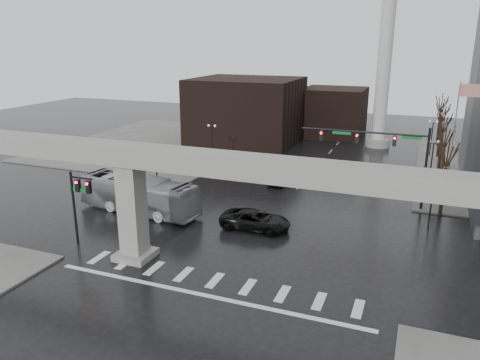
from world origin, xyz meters
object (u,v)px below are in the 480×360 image
(signal_mast_arm, at_px, (385,148))
(city_bus, at_px, (138,195))
(far_car, at_px, (281,177))
(pickup_truck, at_px, (255,220))

(signal_mast_arm, xyz_separation_m, city_bus, (-21.14, -10.39, -4.09))
(city_bus, bearing_deg, far_car, -28.47)
(signal_mast_arm, xyz_separation_m, far_car, (-11.23, 3.49, -5.03))
(pickup_truck, bearing_deg, far_car, 6.36)
(pickup_truck, relative_size, city_bus, 0.49)
(pickup_truck, bearing_deg, city_bus, 89.33)
(signal_mast_arm, height_order, far_car, signal_mast_arm)
(signal_mast_arm, distance_m, city_bus, 23.91)
(signal_mast_arm, distance_m, far_car, 12.79)
(city_bus, bearing_deg, signal_mast_arm, -56.75)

